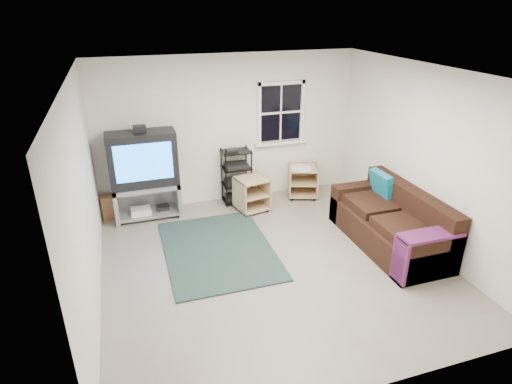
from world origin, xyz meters
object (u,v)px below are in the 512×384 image
object	(u,v)px
av_rack	(237,179)
side_table_right	(302,179)
side_table_left	(250,192)
sofa	(392,224)
tv_unit	(144,168)

from	to	relation	value
av_rack	side_table_right	bearing A→B (deg)	-4.71
side_table_left	side_table_right	world-z (taller)	side_table_right
side_table_left	sofa	size ratio (longest dim) A/B	0.29
tv_unit	side_table_right	size ratio (longest dim) A/B	2.40
side_table_left	side_table_right	size ratio (longest dim) A/B	0.90
side_table_right	av_rack	bearing A→B (deg)	175.29
av_rack	side_table_left	bearing A→B (deg)	-67.66
tv_unit	sofa	bearing A→B (deg)	-31.31
tv_unit	side_table_right	world-z (taller)	tv_unit
side_table_right	sofa	distance (m)	2.12
side_table_right	sofa	bearing A→B (deg)	-74.97
tv_unit	side_table_left	size ratio (longest dim) A/B	2.67
sofa	side_table_left	bearing A→B (deg)	132.74
side_table_left	sofa	xyz separation A→B (m)	(1.65, -1.78, 0.01)
av_rack	side_table_left	size ratio (longest dim) A/B	1.69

